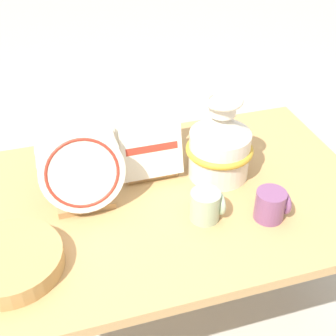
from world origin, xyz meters
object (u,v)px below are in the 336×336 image
(ceramic_vase, at_px, (220,143))
(wicker_charger_stack, at_px, (10,261))
(dish_rack_square_plates, at_px, (146,149))
(mug_plum_glaze, at_px, (271,205))
(dish_rack_round_plates, at_px, (81,172))
(mug_sage_glaze, at_px, (207,205))

(ceramic_vase, bearing_deg, wicker_charger_stack, -161.14)
(dish_rack_square_plates, bearing_deg, ceramic_vase, -26.03)
(ceramic_vase, bearing_deg, mug_plum_glaze, -74.31)
(ceramic_vase, xyz_separation_m, mug_plum_glaze, (0.07, -0.25, -0.08))
(dish_rack_square_plates, bearing_deg, dish_rack_round_plates, -153.65)
(ceramic_vase, xyz_separation_m, dish_rack_round_plates, (-0.46, -0.01, -0.01))
(ceramic_vase, distance_m, mug_plum_glaze, 0.27)
(dish_rack_square_plates, height_order, mug_plum_glaze, dish_rack_square_plates)
(dish_rack_square_plates, distance_m, mug_sage_glaze, 0.33)
(ceramic_vase, relative_size, wicker_charger_stack, 1.03)
(dish_rack_round_plates, distance_m, mug_sage_glaze, 0.40)
(wicker_charger_stack, xyz_separation_m, mug_sage_glaze, (0.58, 0.04, 0.02))
(ceramic_vase, height_order, wicker_charger_stack, ceramic_vase)
(mug_plum_glaze, height_order, mug_sage_glaze, same)
(ceramic_vase, relative_size, mug_sage_glaze, 2.94)
(wicker_charger_stack, height_order, mug_plum_glaze, mug_plum_glaze)
(dish_rack_round_plates, height_order, mug_sage_glaze, dish_rack_round_plates)
(ceramic_vase, height_order, mug_sage_glaze, ceramic_vase)
(ceramic_vase, relative_size, dish_rack_square_plates, 1.30)
(dish_rack_square_plates, height_order, mug_sage_glaze, dish_rack_square_plates)
(mug_sage_glaze, bearing_deg, dish_rack_square_plates, 109.08)
(dish_rack_square_plates, xyz_separation_m, mug_plum_glaze, (0.30, -0.36, -0.03))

